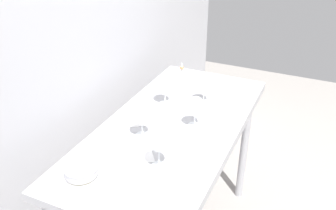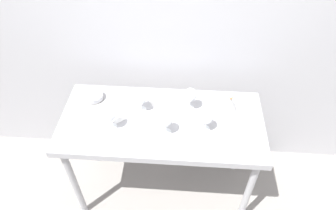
{
  "view_description": "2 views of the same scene",
  "coord_description": "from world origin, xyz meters",
  "px_view_note": "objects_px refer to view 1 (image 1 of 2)",
  "views": [
    {
      "loc": [
        -1.45,
        -0.65,
        1.89
      ],
      "look_at": [
        0.03,
        0.03,
        0.99
      ],
      "focal_mm": 39.45,
      "sensor_mm": 36.0,
      "label": 1
    },
    {
      "loc": [
        0.14,
        -1.42,
        2.45
      ],
      "look_at": [
        0.04,
        0.05,
        1.0
      ],
      "focal_mm": 32.77,
      "sensor_mm": 36.0,
      "label": 2
    }
  ],
  "objects_px": {
    "tasting_sheet_upper": "(129,154)",
    "tasting_sheet_lower": "(151,117)",
    "wine_glass_far_left": "(142,114)",
    "wine_glass_far_right": "(165,83)",
    "wine_glass_near_center": "(195,106)",
    "wine_glass_near_left": "(159,142)",
    "tasting_bowl": "(81,170)",
    "wine_glass_near_right": "(204,85)",
    "decanter_funnel": "(182,76)"
  },
  "relations": [
    {
      "from": "wine_glass_far_left",
      "to": "tasting_bowl",
      "type": "bearing_deg",
      "value": 165.95
    },
    {
      "from": "tasting_bowl",
      "to": "decanter_funnel",
      "type": "xyz_separation_m",
      "value": [
        0.98,
        -0.03,
        0.03
      ]
    },
    {
      "from": "wine_glass_far_left",
      "to": "wine_glass_near_center",
      "type": "xyz_separation_m",
      "value": [
        0.19,
        -0.2,
        -0.01
      ]
    },
    {
      "from": "wine_glass_far_right",
      "to": "tasting_sheet_upper",
      "type": "relative_size",
      "value": 0.89
    },
    {
      "from": "wine_glass_far_left",
      "to": "tasting_bowl",
      "type": "height_order",
      "value": "wine_glass_far_left"
    },
    {
      "from": "wine_glass_near_left",
      "to": "tasting_sheet_upper",
      "type": "height_order",
      "value": "wine_glass_near_left"
    },
    {
      "from": "wine_glass_near_center",
      "to": "tasting_bowl",
      "type": "bearing_deg",
      "value": 152.51
    },
    {
      "from": "wine_glass_near_center",
      "to": "tasting_bowl",
      "type": "distance_m",
      "value": 0.63
    },
    {
      "from": "tasting_sheet_upper",
      "to": "tasting_bowl",
      "type": "distance_m",
      "value": 0.23
    },
    {
      "from": "wine_glass_near_left",
      "to": "tasting_sheet_upper",
      "type": "xyz_separation_m",
      "value": [
        0.02,
        0.16,
        -0.12
      ]
    },
    {
      "from": "wine_glass_near_right",
      "to": "wine_glass_near_center",
      "type": "bearing_deg",
      "value": -169.61
    },
    {
      "from": "tasting_bowl",
      "to": "wine_glass_near_left",
      "type": "bearing_deg",
      "value": -54.94
    },
    {
      "from": "tasting_sheet_upper",
      "to": "tasting_bowl",
      "type": "xyz_separation_m",
      "value": [
        -0.21,
        0.11,
        0.02
      ]
    },
    {
      "from": "wine_glass_far_right",
      "to": "wine_glass_near_right",
      "type": "distance_m",
      "value": 0.22
    },
    {
      "from": "wine_glass_near_left",
      "to": "decanter_funnel",
      "type": "relative_size",
      "value": 1.25
    },
    {
      "from": "wine_glass_near_right",
      "to": "tasting_sheet_upper",
      "type": "bearing_deg",
      "value": 167.63
    },
    {
      "from": "wine_glass_far_left",
      "to": "decanter_funnel",
      "type": "relative_size",
      "value": 1.21
    },
    {
      "from": "wine_glass_far_left",
      "to": "decanter_funnel",
      "type": "height_order",
      "value": "wine_glass_far_left"
    },
    {
      "from": "wine_glass_far_left",
      "to": "wine_glass_near_right",
      "type": "height_order",
      "value": "wine_glass_far_left"
    },
    {
      "from": "wine_glass_far_right",
      "to": "tasting_sheet_upper",
      "type": "distance_m",
      "value": 0.51
    },
    {
      "from": "wine_glass_far_right",
      "to": "wine_glass_near_center",
      "type": "distance_m",
      "value": 0.28
    },
    {
      "from": "wine_glass_far_left",
      "to": "tasting_sheet_upper",
      "type": "height_order",
      "value": "wine_glass_far_left"
    },
    {
      "from": "tasting_sheet_lower",
      "to": "tasting_bowl",
      "type": "bearing_deg",
      "value": 141.11
    },
    {
      "from": "tasting_sheet_lower",
      "to": "wine_glass_near_center",
      "type": "bearing_deg",
      "value": -120.7
    },
    {
      "from": "wine_glass_near_right",
      "to": "wine_glass_near_center",
      "type": "relative_size",
      "value": 0.95
    },
    {
      "from": "tasting_bowl",
      "to": "wine_glass_near_right",
      "type": "bearing_deg",
      "value": -16.42
    },
    {
      "from": "wine_glass_far_left",
      "to": "tasting_bowl",
      "type": "distance_m",
      "value": 0.38
    },
    {
      "from": "wine_glass_near_left",
      "to": "wine_glass_far_right",
      "type": "bearing_deg",
      "value": 22.49
    },
    {
      "from": "wine_glass_near_right",
      "to": "wine_glass_near_center",
      "type": "height_order",
      "value": "wine_glass_near_center"
    },
    {
      "from": "wine_glass_far_left",
      "to": "wine_glass_far_right",
      "type": "distance_m",
      "value": 0.34
    },
    {
      "from": "wine_glass_near_left",
      "to": "wine_glass_near_right",
      "type": "bearing_deg",
      "value": 2.44
    },
    {
      "from": "wine_glass_near_center",
      "to": "tasting_sheet_upper",
      "type": "xyz_separation_m",
      "value": [
        -0.34,
        0.18,
        -0.11
      ]
    },
    {
      "from": "wine_glass_far_left",
      "to": "tasting_sheet_lower",
      "type": "bearing_deg",
      "value": 14.73
    },
    {
      "from": "wine_glass_near_left",
      "to": "wine_glass_near_center",
      "type": "distance_m",
      "value": 0.36
    },
    {
      "from": "tasting_sheet_upper",
      "to": "tasting_sheet_lower",
      "type": "xyz_separation_m",
      "value": [
        0.33,
        0.06,
        0.0
      ]
    },
    {
      "from": "wine_glass_near_right",
      "to": "tasting_bowl",
      "type": "xyz_separation_m",
      "value": [
        -0.81,
        0.24,
        -0.08
      ]
    },
    {
      "from": "wine_glass_near_center",
      "to": "decanter_funnel",
      "type": "height_order",
      "value": "wine_glass_near_center"
    },
    {
      "from": "wine_glass_far_right",
      "to": "tasting_sheet_upper",
      "type": "xyz_separation_m",
      "value": [
        -0.49,
        -0.05,
        -0.13
      ]
    },
    {
      "from": "wine_glass_near_right",
      "to": "decanter_funnel",
      "type": "bearing_deg",
      "value": 50.05
    },
    {
      "from": "tasting_sheet_upper",
      "to": "wine_glass_near_center",
      "type": "bearing_deg",
      "value": -65.42
    },
    {
      "from": "wine_glass_near_center",
      "to": "tasting_sheet_lower",
      "type": "xyz_separation_m",
      "value": [
        -0.01,
        0.24,
        -0.11
      ]
    },
    {
      "from": "tasting_sheet_upper",
      "to": "tasting_bowl",
      "type": "height_order",
      "value": "tasting_bowl"
    },
    {
      "from": "wine_glass_near_left",
      "to": "tasting_bowl",
      "type": "distance_m",
      "value": 0.34
    },
    {
      "from": "wine_glass_near_left",
      "to": "tasting_sheet_lower",
      "type": "distance_m",
      "value": 0.43
    },
    {
      "from": "wine_glass_near_center",
      "to": "tasting_bowl",
      "type": "relative_size",
      "value": 1.15
    },
    {
      "from": "wine_glass_far_left",
      "to": "wine_glass_near_center",
      "type": "distance_m",
      "value": 0.27
    },
    {
      "from": "wine_glass_near_center",
      "to": "tasting_sheet_upper",
      "type": "distance_m",
      "value": 0.4
    },
    {
      "from": "tasting_bowl",
      "to": "wine_glass_far_left",
      "type": "bearing_deg",
      "value": -14.05
    },
    {
      "from": "wine_glass_far_right",
      "to": "wine_glass_near_right",
      "type": "relative_size",
      "value": 1.16
    },
    {
      "from": "tasting_sheet_lower",
      "to": "wine_glass_near_left",
      "type": "bearing_deg",
      "value": 178.12
    }
  ]
}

